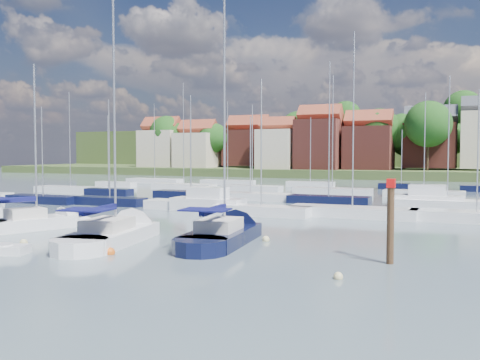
% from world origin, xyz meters
% --- Properties ---
extents(ground, '(260.00, 260.00, 0.00)m').
position_xyz_m(ground, '(0.00, 40.00, 0.00)').
color(ground, '#404F57').
rests_on(ground, ground).
extents(sailboat_left, '(5.78, 9.59, 12.82)m').
position_xyz_m(sailboat_left, '(-11.03, 4.77, 0.37)').
color(sailboat_left, silver).
rests_on(sailboat_left, ground).
extents(sailboat_centre, '(5.30, 12.40, 16.32)m').
position_xyz_m(sailboat_centre, '(-2.81, 3.10, 0.35)').
color(sailboat_centre, silver).
rests_on(sailboat_centre, ground).
extents(sailboat_navy, '(4.43, 11.93, 16.13)m').
position_xyz_m(sailboat_navy, '(3.56, 5.56, 0.35)').
color(sailboat_navy, black).
rests_on(sailboat_navy, ground).
extents(tender, '(3.14, 2.18, 0.62)m').
position_xyz_m(tender, '(-5.85, -3.78, 0.24)').
color(tender, silver).
rests_on(tender, ground).
extents(timber_piling, '(0.40, 0.40, 6.48)m').
position_xyz_m(timber_piling, '(13.96, 2.09, 1.17)').
color(timber_piling, '#4C331E').
rests_on(timber_piling, ground).
extents(buoy_c, '(0.48, 0.48, 0.48)m').
position_xyz_m(buoy_c, '(-6.93, -1.10, 0.00)').
color(buoy_c, beige).
rests_on(buoy_c, ground).
extents(buoy_d, '(0.53, 0.53, 0.53)m').
position_xyz_m(buoy_d, '(-0.32, -1.46, 0.00)').
color(buoy_d, '#D85914').
rests_on(buoy_d, ground).
extents(buoy_e, '(0.46, 0.46, 0.46)m').
position_xyz_m(buoy_e, '(5.90, 5.95, 0.00)').
color(buoy_e, beige).
rests_on(buoy_e, ground).
extents(buoy_f, '(0.43, 0.43, 0.43)m').
position_xyz_m(buoy_f, '(12.34, -2.11, 0.00)').
color(buoy_f, beige).
rests_on(buoy_f, ground).
extents(marina_field, '(79.62, 41.41, 15.93)m').
position_xyz_m(marina_field, '(1.91, 35.15, 0.43)').
color(marina_field, silver).
rests_on(marina_field, ground).
extents(far_shore_town, '(212.46, 90.00, 22.27)m').
position_xyz_m(far_shore_town, '(2.23, 132.67, 4.61)').
color(far_shore_town, '#425128').
rests_on(far_shore_town, ground).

